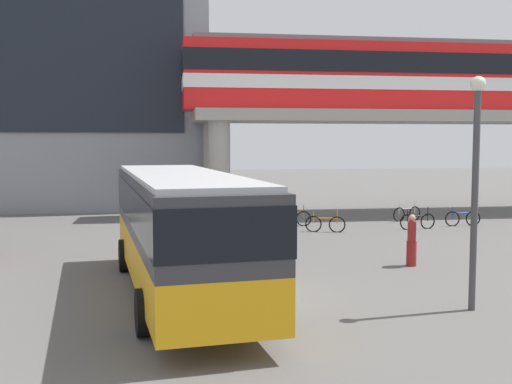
% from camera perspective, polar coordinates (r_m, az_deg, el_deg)
% --- Properties ---
extents(ground_plane, '(120.00, 120.00, 0.00)m').
position_cam_1_polar(ground_plane, '(26.08, -3.68, -4.18)').
color(ground_plane, '#605E5B').
extents(elevated_platform, '(27.17, 5.58, 5.64)m').
position_cam_1_polar(elevated_platform, '(36.18, 16.34, 5.68)').
color(elevated_platform, '#9E9B93').
rests_on(elevated_platform, ground_plane).
extents(train, '(24.88, 2.96, 3.84)m').
position_cam_1_polar(train, '(35.68, 13.93, 10.36)').
color(train, red).
rests_on(train, elevated_platform).
extents(bus_main, '(3.90, 11.27, 3.22)m').
position_cam_1_polar(bus_main, '(16.09, -7.01, -2.63)').
color(bus_main, orange).
rests_on(bus_main, ground_plane).
extents(bicycle_orange, '(1.72, 0.60, 1.04)m').
position_cam_1_polar(bicycle_orange, '(27.60, 6.41, -2.95)').
color(bicycle_orange, black).
rests_on(bicycle_orange, ground_plane).
extents(bicycle_blue, '(1.79, 0.08, 1.04)m').
position_cam_1_polar(bicycle_blue, '(31.00, 18.54, -2.32)').
color(bicycle_blue, black).
rests_on(bicycle_blue, ground_plane).
extents(bicycle_black, '(1.78, 0.31, 1.04)m').
position_cam_1_polar(bicycle_black, '(29.25, 14.68, -2.64)').
color(bicycle_black, black).
rests_on(bicycle_black, ground_plane).
extents(bicycle_brown, '(1.69, 0.69, 1.04)m').
position_cam_1_polar(bicycle_brown, '(29.57, 3.40, -2.41)').
color(bicycle_brown, black).
rests_on(bicycle_brown, ground_plane).
extents(bicycle_silver, '(1.70, 0.69, 1.04)m').
position_cam_1_polar(bicycle_silver, '(32.17, 13.76, -1.96)').
color(bicycle_silver, black).
rests_on(bicycle_silver, ground_plane).
extents(pedestrian_walking_across, '(0.40, 0.47, 1.68)m').
position_cam_1_polar(pedestrian_walking_across, '(20.63, 14.17, -4.48)').
color(pedestrian_walking_across, maroon).
rests_on(pedestrian_walking_across, ground_plane).
extents(lamp_post, '(0.36, 0.36, 5.55)m').
position_cam_1_polar(lamp_post, '(15.42, 19.60, 1.79)').
color(lamp_post, '#3F3F44').
rests_on(lamp_post, ground_plane).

